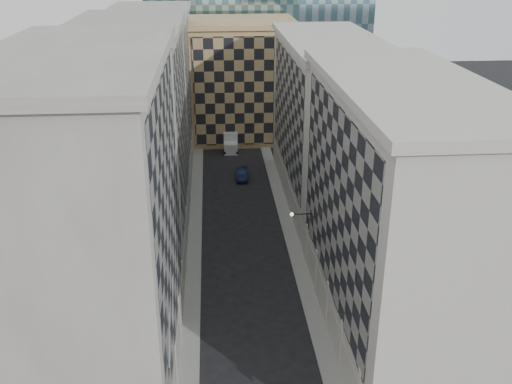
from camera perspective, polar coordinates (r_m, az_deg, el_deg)
sidewalk_west at (r=61.15m, az=-6.17°, el=-5.29°), size 1.50×100.00×0.15m
sidewalk_east at (r=61.66m, az=3.66°, el=-4.94°), size 1.50×100.00×0.15m
bldg_left_a at (r=39.62m, az=-15.63°, el=-3.72°), size 10.80×22.80×23.70m
bldg_left_b at (r=59.97m, az=-11.99°, el=5.45°), size 10.80×22.80×22.70m
bldg_left_c at (r=81.18m, az=-10.19°, el=9.91°), size 10.80×22.80×21.70m
bldg_right_a at (r=45.24m, az=13.72°, el=-2.13°), size 10.80×26.80×20.70m
bldg_right_b at (r=69.86m, az=7.12°, el=7.07°), size 10.80×28.80×19.70m
tan_block at (r=93.81m, az=-1.45°, el=11.20°), size 16.80×14.80×18.80m
flagpoles_left at (r=36.65m, az=-8.50°, el=-12.46°), size 0.10×6.33×2.33m
bracket_lamp at (r=53.47m, az=3.79°, el=-2.24°), size 1.98×0.36×0.36m
box_truck at (r=89.05m, az=-2.55°, el=5.05°), size 2.32×5.33×2.89m
dark_car at (r=77.76m, az=-1.43°, el=1.84°), size 1.62×4.35×1.42m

